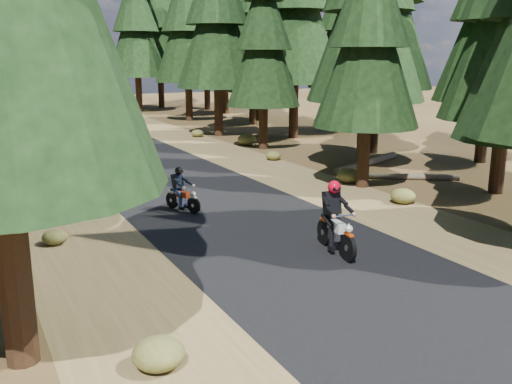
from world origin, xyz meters
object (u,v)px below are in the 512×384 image
at_px(rider_follow, 183,197).
at_px(rider_lead, 336,230).
at_px(log_far, 408,177).
at_px(log_near, 367,163).

bearing_deg(rider_follow, rider_lead, 88.43).
distance_m(log_far, rider_lead, 9.54).
bearing_deg(rider_lead, rider_follow, -61.18).
bearing_deg(log_far, log_near, 116.31).
relative_size(log_near, rider_follow, 3.13).
distance_m(log_near, rider_lead, 11.83).
bearing_deg(rider_follow, log_far, 160.15).
bearing_deg(log_far, rider_lead, -109.94).
height_order(log_near, rider_follow, rider_follow).
distance_m(log_near, rider_follow, 10.46).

